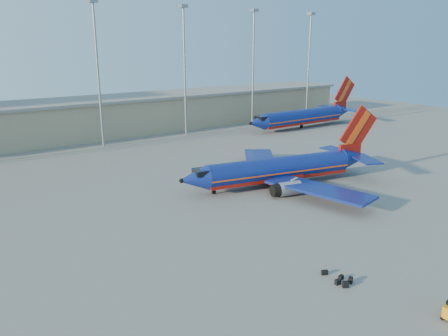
# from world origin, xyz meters

# --- Properties ---
(ground) EXTENTS (220.00, 220.00, 0.00)m
(ground) POSITION_xyz_m (0.00, 0.00, 0.00)
(ground) COLOR slate
(ground) RESTS_ON ground
(terminal_building) EXTENTS (122.00, 16.00, 8.50)m
(terminal_building) POSITION_xyz_m (10.00, 58.00, 4.32)
(terminal_building) COLOR gray
(terminal_building) RESTS_ON ground
(light_mast_row) EXTENTS (101.60, 1.60, 28.65)m
(light_mast_row) POSITION_xyz_m (5.00, 46.00, 17.55)
(light_mast_row) COLOR gray
(light_mast_row) RESTS_ON ground
(aircraft_main) EXTENTS (32.65, 31.05, 11.21)m
(aircraft_main) POSITION_xyz_m (7.05, 5.51, 2.39)
(aircraft_main) COLOR navy
(aircraft_main) RESTS_ON ground
(aircraft_second) EXTENTS (36.37, 14.18, 12.32)m
(aircraft_second) POSITION_xyz_m (44.24, 36.50, 2.83)
(aircraft_second) COLOR navy
(aircraft_second) RESTS_ON ground
(luggage_pile) EXTENTS (1.65, 3.07, 0.53)m
(luggage_pile) POSITION_xyz_m (-8.45, -18.05, 0.24)
(luggage_pile) COLOR black
(luggage_pile) RESTS_ON ground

